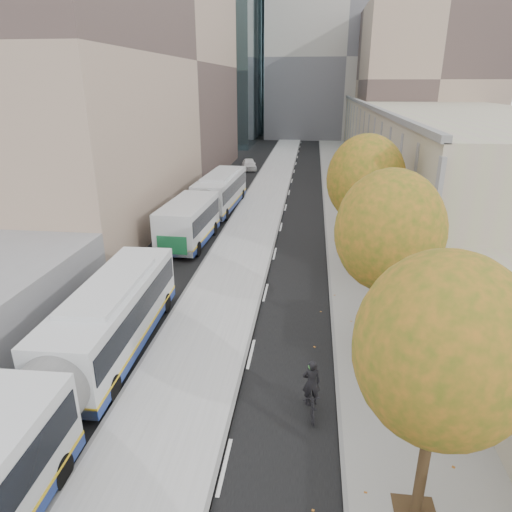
# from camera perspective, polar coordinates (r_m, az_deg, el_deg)

# --- Properties ---
(bus_platform) EXTENTS (4.25, 150.00, 0.15)m
(bus_platform) POSITION_cam_1_polar(r_m,az_deg,el_deg) (40.79, 0.50, 5.93)
(bus_platform) COLOR #A7A7A7
(bus_platform) RESTS_ON ground
(sidewalk) EXTENTS (4.75, 150.00, 0.08)m
(sidewalk) POSITION_cam_1_polar(r_m,az_deg,el_deg) (40.72, 11.80, 5.41)
(sidewalk) COLOR gray
(sidewalk) RESTS_ON ground
(building_tan) EXTENTS (18.00, 92.00, 8.00)m
(building_tan) POSITION_cam_1_polar(r_m,az_deg,el_deg) (70.10, 19.86, 14.30)
(building_tan) COLOR #A19E7F
(building_tan) RESTS_ON ground
(building_midrise) EXTENTS (24.00, 46.00, 25.00)m
(building_midrise) POSITION_cam_1_polar(r_m,az_deg,el_deg) (50.73, -21.68, 21.69)
(building_midrise) COLOR gray
(building_midrise) RESTS_ON ground
(building_far_block) EXTENTS (30.00, 18.00, 30.00)m
(building_far_block) POSITION_cam_1_polar(r_m,az_deg,el_deg) (100.41, 10.92, 23.06)
(building_far_block) COLOR gray
(building_far_block) RESTS_ON ground
(bus_shelter) EXTENTS (1.90, 4.40, 2.53)m
(bus_shelter) POSITION_cam_1_polar(r_m,az_deg,el_deg) (18.06, 22.91, -8.69)
(bus_shelter) COLOR #383A3F
(bus_shelter) RESTS_ON sidewalk
(tree_b) EXTENTS (4.00, 4.00, 6.97)m
(tree_b) POSITION_cam_1_polar(r_m,az_deg,el_deg) (11.15, 22.31, -10.79)
(tree_b) COLOR #302614
(tree_b) RESTS_ON sidewalk
(tree_c) EXTENTS (4.20, 4.20, 7.28)m
(tree_c) POSITION_cam_1_polar(r_m,az_deg,el_deg) (18.24, 16.33, 2.97)
(tree_c) COLOR #302614
(tree_c) RESTS_ON sidewalk
(tree_d) EXTENTS (4.40, 4.40, 7.60)m
(tree_d) POSITION_cam_1_polar(r_m,az_deg,el_deg) (26.84, 13.55, 9.29)
(tree_d) COLOR #302614
(tree_d) RESTS_ON sidewalk
(bus_near) EXTENTS (2.96, 17.22, 2.86)m
(bus_near) POSITION_cam_1_polar(r_m,az_deg,el_deg) (16.98, -22.23, -13.02)
(bus_near) COLOR silver
(bus_near) RESTS_ON ground
(bus_far) EXTENTS (3.38, 18.20, 3.02)m
(bus_far) POSITION_cam_1_polar(r_m,az_deg,el_deg) (36.88, -5.89, 6.73)
(bus_far) COLOR silver
(bus_far) RESTS_ON ground
(cyclist) EXTENTS (0.73, 1.71, 2.13)m
(cyclist) POSITION_cam_1_polar(r_m,az_deg,el_deg) (16.10, 6.85, -16.84)
(cyclist) COLOR black
(cyclist) RESTS_ON ground
(distant_car) EXTENTS (2.51, 4.48, 1.44)m
(distant_car) POSITION_cam_1_polar(r_m,az_deg,el_deg) (59.93, -0.87, 11.39)
(distant_car) COLOR white
(distant_car) RESTS_ON ground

